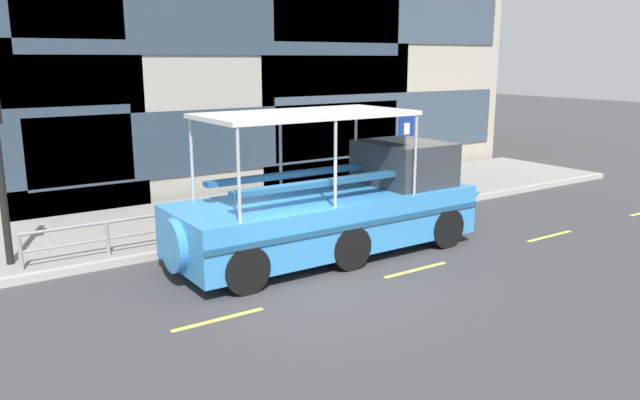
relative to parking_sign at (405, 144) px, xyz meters
name	(u,v)px	position (x,y,z in m)	size (l,w,h in m)	color
ground_plane	(303,279)	(-6.37, -3.96, -1.99)	(120.00, 120.00, 0.00)	#3D3D3F
sidewalk	(198,220)	(-6.37, 1.64, -1.90)	(32.00, 4.80, 0.18)	gray
curb_edge	(237,241)	(-6.37, -0.85, -1.90)	(32.00, 0.18, 0.18)	#B2ADA3
lane_centreline	(328,292)	(-6.37, -4.87, -1.99)	(25.80, 0.12, 0.01)	#DBD64C
curb_guardrail	(280,206)	(-4.91, -0.51, -1.26)	(12.91, 0.09, 0.82)	gray
parking_sign	(405,144)	(0.00, 0.00, 0.00)	(0.60, 0.12, 2.66)	#4C4F54
duck_tour_boat	(344,207)	(-4.45, -2.81, -0.89)	(9.27, 2.67, 3.44)	#388CD1
pedestrian_near_bow	(360,173)	(-1.38, 0.53, -0.88)	(0.30, 0.37, 1.54)	black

